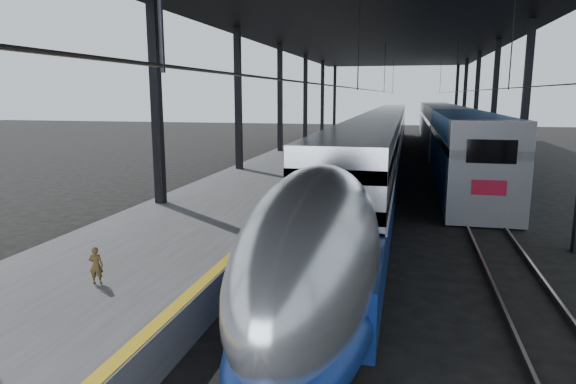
% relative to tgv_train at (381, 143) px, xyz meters
% --- Properties ---
extents(ground, '(160.00, 160.00, 0.00)m').
position_rel_tgv_train_xyz_m(ground, '(-2.00, -23.90, -1.86)').
color(ground, black).
rests_on(ground, ground).
extents(platform, '(6.00, 80.00, 1.00)m').
position_rel_tgv_train_xyz_m(platform, '(-5.50, -3.90, -1.36)').
color(platform, '#4C4C4F').
rests_on(platform, ground).
extents(yellow_strip, '(0.30, 80.00, 0.01)m').
position_rel_tgv_train_xyz_m(yellow_strip, '(-2.70, -3.90, -0.86)').
color(yellow_strip, gold).
rests_on(yellow_strip, platform).
extents(rails, '(6.52, 80.00, 0.16)m').
position_rel_tgv_train_xyz_m(rails, '(2.50, -3.90, -1.78)').
color(rails, slate).
rests_on(rails, ground).
extents(canopy, '(18.00, 75.00, 9.47)m').
position_rel_tgv_train_xyz_m(canopy, '(-0.10, -3.90, 7.25)').
color(canopy, black).
rests_on(canopy, ground).
extents(tgv_train, '(2.78, 65.20, 3.98)m').
position_rel_tgv_train_xyz_m(tgv_train, '(0.00, 0.00, 0.00)').
color(tgv_train, silver).
rests_on(tgv_train, ground).
extents(second_train, '(3.12, 56.05, 4.30)m').
position_rel_tgv_train_xyz_m(second_train, '(5.00, 10.91, 0.32)').
color(second_train, navy).
rests_on(second_train, ground).
extents(child, '(0.36, 0.28, 0.88)m').
position_rel_tgv_train_xyz_m(child, '(-5.05, -27.54, -0.42)').
color(child, '#4C3919').
rests_on(child, platform).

